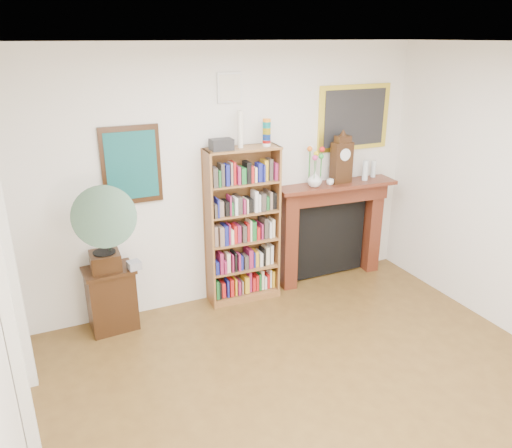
{
  "coord_description": "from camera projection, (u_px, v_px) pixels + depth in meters",
  "views": [
    {
      "loc": [
        -1.91,
        -2.38,
        2.84
      ],
      "look_at": [
        -0.1,
        1.6,
        1.19
      ],
      "focal_mm": 35.0,
      "sensor_mm": 36.0,
      "label": 1
    }
  ],
  "objects": [
    {
      "name": "room",
      "position": [
        371.0,
        270.0,
        3.28
      ],
      "size": [
        4.51,
        5.01,
        2.81
      ],
      "color": "#563B1A",
      "rests_on": "ground"
    },
    {
      "name": "door_casing",
      "position": [
        7.0,
        276.0,
        3.5
      ],
      "size": [
        0.08,
        1.02,
        2.17
      ],
      "color": "white",
      "rests_on": "left_wall"
    },
    {
      "name": "teal_poster",
      "position": [
        131.0,
        165.0,
        4.9
      ],
      "size": [
        0.58,
        0.04,
        0.78
      ],
      "color": "black",
      "rests_on": "back_wall"
    },
    {
      "name": "small_picture",
      "position": [
        230.0,
        88.0,
        5.06
      ],
      "size": [
        0.26,
        0.04,
        0.3
      ],
      "color": "white",
      "rests_on": "back_wall"
    },
    {
      "name": "gilt_painting",
      "position": [
        354.0,
        118.0,
        5.8
      ],
      "size": [
        0.95,
        0.04,
        0.75
      ],
      "color": "yellow",
      "rests_on": "back_wall"
    },
    {
      "name": "bookshelf",
      "position": [
        243.0,
        218.0,
        5.45
      ],
      "size": [
        0.82,
        0.33,
        2.02
      ],
      "rotation": [
        0.0,
        0.0,
        -0.05
      ],
      "color": "brown",
      "rests_on": "floor"
    },
    {
      "name": "side_cabinet",
      "position": [
        112.0,
        299.0,
        5.07
      ],
      "size": [
        0.51,
        0.39,
        0.67
      ],
      "primitive_type": "cube",
      "rotation": [
        0.0,
        0.0,
        0.06
      ],
      "color": "black",
      "rests_on": "floor"
    },
    {
      "name": "fireplace",
      "position": [
        331.0,
        222.0,
        6.04
      ],
      "size": [
        1.48,
        0.45,
        1.23
      ],
      "rotation": [
        0.0,
        0.0,
        -0.07
      ],
      "color": "#491E11",
      "rests_on": "floor"
    },
    {
      "name": "gramophone",
      "position": [
        103.0,
        224.0,
        4.63
      ],
      "size": [
        0.58,
        0.72,
        0.94
      ],
      "rotation": [
        0.0,
        0.0,
        -0.02
      ],
      "color": "black",
      "rests_on": "side_cabinet"
    },
    {
      "name": "cd_stack",
      "position": [
        134.0,
        265.0,
        4.94
      ],
      "size": [
        0.14,
        0.14,
        0.08
      ],
      "primitive_type": "cube",
      "rotation": [
        0.0,
        0.0,
        0.17
      ],
      "color": "silver",
      "rests_on": "side_cabinet"
    },
    {
      "name": "mantel_clock",
      "position": [
        342.0,
        160.0,
        5.74
      ],
      "size": [
        0.24,
        0.15,
        0.55
      ],
      "rotation": [
        0.0,
        0.0,
        0.04
      ],
      "color": "black",
      "rests_on": "fireplace"
    },
    {
      "name": "flower_vase",
      "position": [
        315.0,
        179.0,
        5.65
      ],
      "size": [
        0.18,
        0.18,
        0.18
      ],
      "primitive_type": "imported",
      "rotation": [
        0.0,
        0.0,
        0.06
      ],
      "color": "silver",
      "rests_on": "fireplace"
    },
    {
      "name": "teacup",
      "position": [
        330.0,
        182.0,
        5.73
      ],
      "size": [
        0.1,
        0.1,
        0.07
      ],
      "primitive_type": "imported",
      "rotation": [
        0.0,
        0.0,
        -0.14
      ],
      "color": "white",
      "rests_on": "fireplace"
    },
    {
      "name": "bottle_left",
      "position": [
        365.0,
        170.0,
        5.89
      ],
      "size": [
        0.07,
        0.07,
        0.24
      ],
      "primitive_type": "cylinder",
      "color": "silver",
      "rests_on": "fireplace"
    },
    {
      "name": "bottle_right",
      "position": [
        374.0,
        169.0,
        6.03
      ],
      "size": [
        0.06,
        0.06,
        0.2
      ],
      "primitive_type": "cylinder",
      "color": "silver",
      "rests_on": "fireplace"
    }
  ]
}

